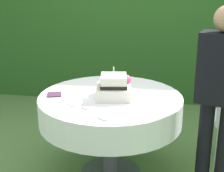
{
  "coord_description": "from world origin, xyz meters",
  "views": [
    {
      "loc": [
        0.44,
        -2.8,
        1.81
      ],
      "look_at": [
        0.02,
        -0.02,
        0.88
      ],
      "focal_mm": 54.6,
      "sensor_mm": 36.0,
      "label": 1
    }
  ],
  "objects": [
    {
      "name": "ground_plane",
      "position": [
        0.0,
        0.0,
        0.0
      ],
      "size": [
        20.0,
        20.0,
        0.0
      ],
      "primitive_type": "plane",
      "color": "#547A3D"
    },
    {
      "name": "cake_table",
      "position": [
        0.0,
        0.0,
        0.65
      ],
      "size": [
        1.28,
        1.28,
        0.78
      ],
      "color": "#4C4C51",
      "rests_on": "ground_plane"
    },
    {
      "name": "serving_plate_left",
      "position": [
        -0.25,
        -0.24,
        0.78
      ],
      "size": [
        0.12,
        0.12,
        0.01
      ],
      "primitive_type": "cylinder",
      "color": "white",
      "rests_on": "cake_table"
    },
    {
      "name": "standing_person",
      "position": [
        0.9,
        -0.22,
        0.93
      ],
      "size": [
        0.4,
        0.3,
        1.6
      ],
      "color": "black",
      "rests_on": "ground_plane"
    },
    {
      "name": "wedding_cake",
      "position": [
        0.04,
        -0.03,
        0.87
      ],
      "size": [
        0.34,
        0.34,
        0.28
      ],
      "color": "silver",
      "rests_on": "cake_table"
    },
    {
      "name": "napkin_stack",
      "position": [
        -0.5,
        -0.05,
        0.78
      ],
      "size": [
        0.15,
        0.15,
        0.01
      ],
      "primitive_type": "cube",
      "rotation": [
        0.0,
        0.0,
        0.29
      ],
      "color": "#4C2D47",
      "rests_on": "cake_table"
    },
    {
      "name": "serving_plate_far",
      "position": [
        -0.13,
        -0.3,
        0.78
      ],
      "size": [
        0.1,
        0.1,
        0.01
      ],
      "primitive_type": "cylinder",
      "color": "white",
      "rests_on": "cake_table"
    },
    {
      "name": "serving_plate_near",
      "position": [
        0.06,
        -0.47,
        0.78
      ],
      "size": [
        0.15,
        0.15,
        0.01
      ],
      "primitive_type": "cylinder",
      "color": "white",
      "rests_on": "cake_table"
    }
  ]
}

